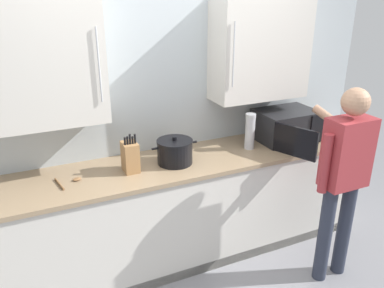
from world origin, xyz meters
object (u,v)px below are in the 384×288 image
(thermos_flask, at_px, (250,131))
(stock_pot, at_px, (175,152))
(knife_block, at_px, (130,157))
(person_figure, at_px, (343,171))
(wooden_spoon, at_px, (69,181))
(microwave_oven, at_px, (284,126))

(thermos_flask, bearing_deg, stock_pot, -179.13)
(knife_block, distance_m, thermos_flask, 1.06)
(thermos_flask, relative_size, stock_pot, 0.83)
(person_figure, bearing_deg, wooden_spoon, 159.13)
(microwave_oven, bearing_deg, stock_pot, -177.28)
(knife_block, xyz_separation_m, person_figure, (1.43, -0.72, -0.09))
(wooden_spoon, distance_m, stock_pot, 0.83)
(microwave_oven, xyz_separation_m, thermos_flask, (-0.39, -0.04, 0.02))
(thermos_flask, bearing_deg, person_figure, -63.35)
(wooden_spoon, height_order, person_figure, person_figure)
(stock_pot, xyz_separation_m, person_figure, (1.07, -0.72, -0.07))
(microwave_oven, height_order, thermos_flask, thermos_flask)
(knife_block, height_order, thermos_flask, thermos_flask)
(knife_block, height_order, person_figure, person_figure)
(microwave_oven, bearing_deg, thermos_flask, -174.00)
(wooden_spoon, xyz_separation_m, thermos_flask, (1.52, 0.01, 0.15))
(wooden_spoon, relative_size, person_figure, 0.12)
(person_figure, bearing_deg, knife_block, 153.18)
(thermos_flask, height_order, person_figure, person_figure)
(knife_block, relative_size, wooden_spoon, 1.58)
(stock_pot, bearing_deg, microwave_oven, 2.72)
(knife_block, relative_size, person_figure, 0.19)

